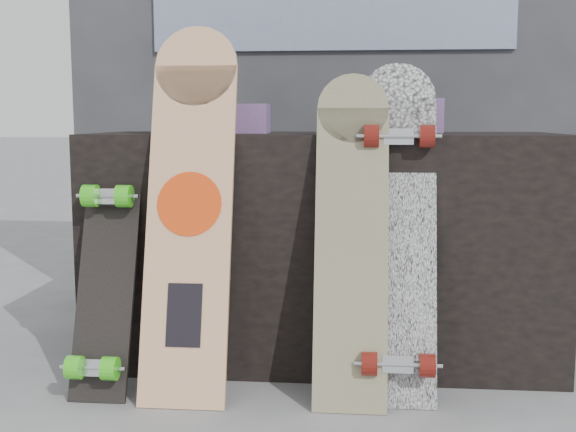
# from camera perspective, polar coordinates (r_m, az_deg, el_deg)

# --- Properties ---
(ground) EXTENTS (60.00, 60.00, 0.00)m
(ground) POSITION_cam_1_polar(r_m,az_deg,el_deg) (2.21, 2.17, -14.96)
(ground) COLOR slate
(ground) RESTS_ON ground
(vendor_table) EXTENTS (1.60, 0.60, 0.80)m
(vendor_table) POSITION_cam_1_polar(r_m,az_deg,el_deg) (2.58, 2.81, -2.37)
(vendor_table) COLOR black
(vendor_table) RESTS_ON ground
(booth) EXTENTS (2.40, 0.22, 2.20)m
(booth) POSITION_cam_1_polar(r_m,az_deg,el_deg) (3.39, 3.51, 11.95)
(booth) COLOR #323337
(booth) RESTS_ON ground
(merch_box_purple) EXTENTS (0.18, 0.12, 0.10)m
(merch_box_purple) POSITION_cam_1_polar(r_m,az_deg,el_deg) (2.52, -3.62, 7.68)
(merch_box_purple) COLOR #4A3164
(merch_box_purple) RESTS_ON vendor_table
(merch_box_small) EXTENTS (0.14, 0.14, 0.12)m
(merch_box_small) POSITION_cam_1_polar(r_m,az_deg,el_deg) (2.61, 10.52, 7.79)
(merch_box_small) COLOR #4A3164
(merch_box_small) RESTS_ON vendor_table
(merch_box_flat) EXTENTS (0.22, 0.10, 0.06)m
(merch_box_flat) POSITION_cam_1_polar(r_m,az_deg,el_deg) (2.58, 7.41, 7.19)
(merch_box_flat) COLOR #D1B78C
(merch_box_flat) RESTS_ON vendor_table
(longboard_geisha) EXTENTS (0.26, 0.35, 1.15)m
(longboard_geisha) POSITION_cam_1_polar(r_m,az_deg,el_deg) (2.24, -7.73, 1.35)
(longboard_geisha) COLOR beige
(longboard_geisha) RESTS_ON ground
(longboard_celtic) EXTENTS (0.22, 0.28, 0.99)m
(longboard_celtic) POSITION_cam_1_polar(r_m,az_deg,el_deg) (2.17, 5.04, -0.92)
(longboard_celtic) COLOR beige
(longboard_celtic) RESTS_ON ground
(longboard_cascadia) EXTENTS (0.24, 0.35, 1.03)m
(longboard_cascadia) POSITION_cam_1_polar(r_m,az_deg,el_deg) (2.21, 8.65, -0.73)
(longboard_cascadia) COLOR white
(longboard_cascadia) RESTS_ON ground
(skateboard_dark) EXTENTS (0.18, 0.34, 0.77)m
(skateboard_dark) POSITION_cam_1_polar(r_m,az_deg,el_deg) (2.32, -14.20, -3.89)
(skateboard_dark) COLOR black
(skateboard_dark) RESTS_ON ground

